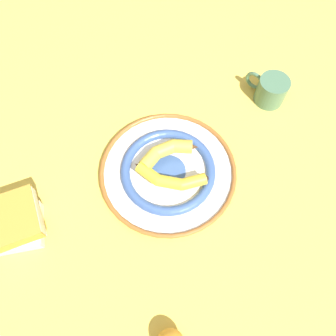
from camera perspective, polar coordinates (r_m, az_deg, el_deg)
ground_plane at (r=0.95m, az=1.85°, el=0.78°), size 2.80×2.80×0.00m
decorative_bowl at (r=0.92m, az=0.00°, el=-0.55°), size 0.38×0.38×0.03m
banana_a at (r=0.87m, az=0.20°, el=-1.94°), size 0.20×0.09×0.03m
banana_b at (r=0.90m, az=-0.19°, el=2.97°), size 0.17×0.09×0.04m
book_stack at (r=0.92m, az=-26.24°, el=-8.89°), size 0.21×0.19×0.10m
coffee_mug at (r=1.08m, az=17.45°, el=12.85°), size 0.12×0.11×0.08m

